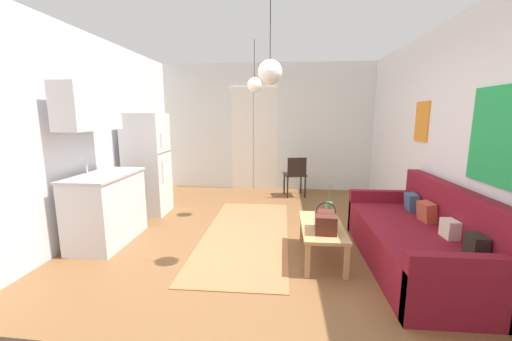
{
  "coord_description": "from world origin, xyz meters",
  "views": [
    {
      "loc": [
        0.38,
        -3.29,
        1.64
      ],
      "look_at": [
        -0.01,
        1.09,
        0.85
      ],
      "focal_mm": 21.51,
      "sensor_mm": 36.0,
      "label": 1
    }
  ],
  "objects_px": {
    "bamboo_vase": "(329,210)",
    "pendant_lamp_near": "(270,72)",
    "accent_chair": "(295,173)",
    "pendant_lamp_far": "(254,85)",
    "handbag": "(326,222)",
    "couch": "(420,242)",
    "refrigerator": "(147,164)",
    "coffee_table": "(322,229)"
  },
  "relations": [
    {
      "from": "coffee_table",
      "to": "couch",
      "type": "bearing_deg",
      "value": -6.88
    },
    {
      "from": "bamboo_vase",
      "to": "accent_chair",
      "type": "bearing_deg",
      "value": 97.0
    },
    {
      "from": "refrigerator",
      "to": "pendant_lamp_far",
      "type": "height_order",
      "value": "pendant_lamp_far"
    },
    {
      "from": "coffee_table",
      "to": "refrigerator",
      "type": "distance_m",
      "value": 3.12
    },
    {
      "from": "handbag",
      "to": "pendant_lamp_near",
      "type": "xyz_separation_m",
      "value": [
        -0.61,
        -0.08,
        1.56
      ]
    },
    {
      "from": "coffee_table",
      "to": "pendant_lamp_near",
      "type": "distance_m",
      "value": 1.84
    },
    {
      "from": "refrigerator",
      "to": "pendant_lamp_near",
      "type": "distance_m",
      "value": 2.99
    },
    {
      "from": "coffee_table",
      "to": "accent_chair",
      "type": "height_order",
      "value": "accent_chair"
    },
    {
      "from": "coffee_table",
      "to": "accent_chair",
      "type": "relative_size",
      "value": 1.25
    },
    {
      "from": "couch",
      "to": "refrigerator",
      "type": "height_order",
      "value": "refrigerator"
    },
    {
      "from": "bamboo_vase",
      "to": "refrigerator",
      "type": "bearing_deg",
      "value": 156.56
    },
    {
      "from": "couch",
      "to": "refrigerator",
      "type": "bearing_deg",
      "value": 157.27
    },
    {
      "from": "refrigerator",
      "to": "coffee_table",
      "type": "bearing_deg",
      "value": -28.08
    },
    {
      "from": "accent_chair",
      "to": "pendant_lamp_near",
      "type": "xyz_separation_m",
      "value": [
        -0.4,
        -3.01,
        1.58
      ]
    },
    {
      "from": "couch",
      "to": "handbag",
      "type": "xyz_separation_m",
      "value": [
        -1.03,
        -0.06,
        0.22
      ]
    },
    {
      "from": "bamboo_vase",
      "to": "handbag",
      "type": "relative_size",
      "value": 1.22
    },
    {
      "from": "handbag",
      "to": "accent_chair",
      "type": "bearing_deg",
      "value": 94.19
    },
    {
      "from": "coffee_table",
      "to": "pendant_lamp_near",
      "type": "height_order",
      "value": "pendant_lamp_near"
    },
    {
      "from": "bamboo_vase",
      "to": "pendant_lamp_far",
      "type": "distance_m",
      "value": 2.21
    },
    {
      "from": "handbag",
      "to": "pendant_lamp_far",
      "type": "distance_m",
      "value": 2.42
    },
    {
      "from": "refrigerator",
      "to": "pendant_lamp_far",
      "type": "xyz_separation_m",
      "value": [
        1.81,
        -0.07,
        1.26
      ]
    },
    {
      "from": "couch",
      "to": "pendant_lamp_far",
      "type": "height_order",
      "value": "pendant_lamp_far"
    },
    {
      "from": "handbag",
      "to": "refrigerator",
      "type": "height_order",
      "value": "refrigerator"
    },
    {
      "from": "accent_chair",
      "to": "pendant_lamp_near",
      "type": "height_order",
      "value": "pendant_lamp_near"
    },
    {
      "from": "coffee_table",
      "to": "handbag",
      "type": "height_order",
      "value": "handbag"
    },
    {
      "from": "couch",
      "to": "pendant_lamp_far",
      "type": "bearing_deg",
      "value": 142.46
    },
    {
      "from": "accent_chair",
      "to": "bamboo_vase",
      "type": "bearing_deg",
      "value": 85.88
    },
    {
      "from": "pendant_lamp_near",
      "to": "couch",
      "type": "bearing_deg",
      "value": 5.07
    },
    {
      "from": "couch",
      "to": "bamboo_vase",
      "type": "bearing_deg",
      "value": 159.45
    },
    {
      "from": "refrigerator",
      "to": "bamboo_vase",
      "type": "bearing_deg",
      "value": -23.44
    },
    {
      "from": "bamboo_vase",
      "to": "handbag",
      "type": "distance_m",
      "value": 0.43
    },
    {
      "from": "bamboo_vase",
      "to": "pendant_lamp_near",
      "type": "xyz_separation_m",
      "value": [
        -0.71,
        -0.5,
        1.56
      ]
    },
    {
      "from": "bamboo_vase",
      "to": "pendant_lamp_far",
      "type": "bearing_deg",
      "value": 131.45
    },
    {
      "from": "coffee_table",
      "to": "bamboo_vase",
      "type": "xyz_separation_m",
      "value": [
        0.1,
        0.23,
        0.16
      ]
    },
    {
      "from": "bamboo_vase",
      "to": "refrigerator",
      "type": "relative_size",
      "value": 0.25
    },
    {
      "from": "coffee_table",
      "to": "pendant_lamp_near",
      "type": "bearing_deg",
      "value": -155.68
    },
    {
      "from": "pendant_lamp_near",
      "to": "bamboo_vase",
      "type": "bearing_deg",
      "value": 35.21
    },
    {
      "from": "couch",
      "to": "bamboo_vase",
      "type": "relative_size",
      "value": 4.98
    },
    {
      "from": "handbag",
      "to": "pendant_lamp_near",
      "type": "distance_m",
      "value": 1.68
    },
    {
      "from": "pendant_lamp_far",
      "to": "handbag",
      "type": "bearing_deg",
      "value": -59.51
    },
    {
      "from": "handbag",
      "to": "pendant_lamp_near",
      "type": "height_order",
      "value": "pendant_lamp_near"
    },
    {
      "from": "couch",
      "to": "pendant_lamp_near",
      "type": "distance_m",
      "value": 2.43
    }
  ]
}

